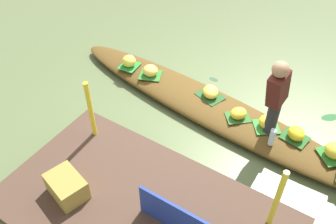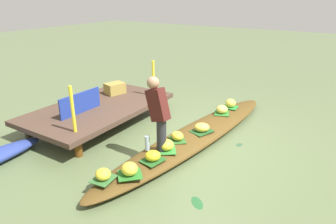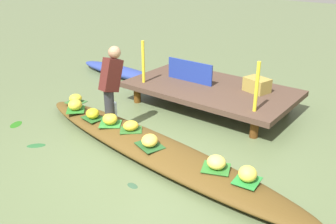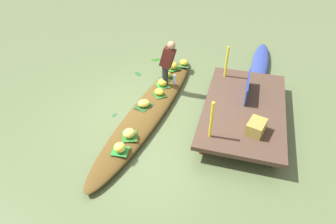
# 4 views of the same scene
# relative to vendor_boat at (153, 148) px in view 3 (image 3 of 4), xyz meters

# --- Properties ---
(canal_water) EXTENTS (40.00, 40.00, 0.00)m
(canal_water) POSITION_rel_vendor_boat_xyz_m (0.00, 0.00, -0.11)
(canal_water) COLOR #586842
(canal_water) RESTS_ON ground
(dock_platform) EXTENTS (3.20, 1.80, 0.41)m
(dock_platform) POSITION_rel_vendor_boat_xyz_m (-0.33, 2.18, 0.24)
(dock_platform) COLOR #4A352A
(dock_platform) RESTS_ON ground
(vendor_boat) EXTENTS (5.37, 1.41, 0.22)m
(vendor_boat) POSITION_rel_vendor_boat_xyz_m (0.00, 0.00, 0.00)
(vendor_boat) COLOR #533C18
(vendor_boat) RESTS_ON ground
(moored_boat) EXTENTS (2.68, 0.58, 0.24)m
(moored_boat) POSITION_rel_vendor_boat_xyz_m (-3.04, 2.48, 0.01)
(moored_boat) COLOR navy
(moored_boat) RESTS_ON ground
(leaf_mat_0) EXTENTS (0.46, 0.46, 0.01)m
(leaf_mat_0) POSITION_rel_vendor_boat_xyz_m (-1.86, 0.10, 0.11)
(leaf_mat_0) COLOR #296F25
(leaf_mat_0) RESTS_ON vendor_boat
(banana_bunch_0) EXTENTS (0.25, 0.26, 0.19)m
(banana_bunch_0) POSITION_rel_vendor_boat_xyz_m (-1.86, 0.10, 0.21)
(banana_bunch_0) COLOR gold
(banana_bunch_0) RESTS_ON vendor_boat
(leaf_mat_1) EXTENTS (0.48, 0.42, 0.01)m
(leaf_mat_1) POSITION_rel_vendor_boat_xyz_m (0.04, -0.11, 0.11)
(leaf_mat_1) COLOR #224F23
(leaf_mat_1) RESTS_ON vendor_boat
(banana_bunch_1) EXTENTS (0.36, 0.37, 0.16)m
(banana_bunch_1) POSITION_rel_vendor_boat_xyz_m (0.04, -0.11, 0.20)
(banana_bunch_1) COLOR #F9D24A
(banana_bunch_1) RESTS_ON vendor_boat
(leaf_mat_2) EXTENTS (0.33, 0.35, 0.01)m
(leaf_mat_2) POSITION_rel_vendor_boat_xyz_m (1.58, -0.08, 0.11)
(leaf_mat_2) COLOR #268033
(leaf_mat_2) RESTS_ON vendor_boat
(banana_bunch_2) EXTENTS (0.30, 0.30, 0.20)m
(banana_bunch_2) POSITION_rel_vendor_boat_xyz_m (1.58, -0.08, 0.21)
(banana_bunch_2) COLOR #EBD94C
(banana_bunch_2) RESTS_ON vendor_boat
(leaf_mat_3) EXTENTS (0.43, 0.43, 0.01)m
(leaf_mat_3) POSITION_rel_vendor_boat_xyz_m (-0.52, 0.09, 0.11)
(leaf_mat_3) COLOR #2D6025
(leaf_mat_3) RESTS_ON vendor_boat
(banana_bunch_3) EXTENTS (0.30, 0.31, 0.16)m
(banana_bunch_3) POSITION_rel_vendor_boat_xyz_m (-0.52, 0.09, 0.19)
(banana_bunch_3) COLOR yellow
(banana_bunch_3) RESTS_ON vendor_boat
(leaf_mat_4) EXTENTS (0.46, 0.45, 0.01)m
(leaf_mat_4) POSITION_rel_vendor_boat_xyz_m (-0.94, 0.06, 0.11)
(leaf_mat_4) COLOR #327F32
(leaf_mat_4) RESTS_ON vendor_boat
(banana_bunch_4) EXTENTS (0.34, 0.34, 0.18)m
(banana_bunch_4) POSITION_rel_vendor_boat_xyz_m (-0.94, 0.06, 0.21)
(banana_bunch_4) COLOR yellow
(banana_bunch_4) RESTS_ON vendor_boat
(leaf_mat_5) EXTENTS (0.39, 0.34, 0.01)m
(leaf_mat_5) POSITION_rel_vendor_boat_xyz_m (-1.35, 0.05, 0.11)
(leaf_mat_5) COLOR #245822
(leaf_mat_5) RESTS_ON vendor_boat
(banana_bunch_5) EXTENTS (0.33, 0.33, 0.17)m
(banana_bunch_5) POSITION_rel_vendor_boat_xyz_m (-1.35, 0.05, 0.20)
(banana_bunch_5) COLOR yellow
(banana_bunch_5) RESTS_ON vendor_boat
(leaf_mat_6) EXTENTS (0.36, 0.32, 0.01)m
(leaf_mat_6) POSITION_rel_vendor_boat_xyz_m (-2.15, 0.34, 0.11)
(leaf_mat_6) COLOR #346731
(leaf_mat_6) RESTS_ON vendor_boat
(banana_bunch_6) EXTENTS (0.30, 0.31, 0.16)m
(banana_bunch_6) POSITION_rel_vendor_boat_xyz_m (-2.15, 0.34, 0.19)
(banana_bunch_6) COLOR yellow
(banana_bunch_6) RESTS_ON vendor_boat
(leaf_mat_7) EXTENTS (0.45, 0.42, 0.01)m
(leaf_mat_7) POSITION_rel_vendor_boat_xyz_m (1.13, -0.06, 0.11)
(leaf_mat_7) COLOR #2D7129
(leaf_mat_7) RESTS_ON vendor_boat
(banana_bunch_7) EXTENTS (0.29, 0.28, 0.18)m
(banana_bunch_7) POSITION_rel_vendor_boat_xyz_m (1.13, -0.06, 0.20)
(banana_bunch_7) COLOR #EED259
(banana_bunch_7) RESTS_ON vendor_boat
(vendor_person) EXTENTS (0.23, 0.43, 1.25)m
(vendor_person) POSITION_rel_vendor_boat_xyz_m (-0.99, 0.18, 0.81)
(vendor_person) COLOR #28282D
(vendor_person) RESTS_ON vendor_boat
(water_bottle) EXTENTS (0.08, 0.08, 0.26)m
(water_bottle) POSITION_rel_vendor_boat_xyz_m (-1.11, 0.33, 0.24)
(water_bottle) COLOR silver
(water_bottle) RESTS_ON vendor_boat
(market_banner) EXTENTS (1.03, 0.03, 0.42)m
(market_banner) POSITION_rel_vendor_boat_xyz_m (-0.83, 2.18, 0.51)
(market_banner) COLOR navy
(market_banner) RESTS_ON dock_platform
(railing_post_west) EXTENTS (0.06, 0.06, 0.84)m
(railing_post_west) POSITION_rel_vendor_boat_xyz_m (-1.53, 1.58, 0.72)
(railing_post_west) COLOR yellow
(railing_post_west) RESTS_ON dock_platform
(railing_post_east) EXTENTS (0.06, 0.06, 0.84)m
(railing_post_east) POSITION_rel_vendor_boat_xyz_m (0.87, 1.58, 0.72)
(railing_post_east) COLOR yellow
(railing_post_east) RESTS_ON dock_platform
(produce_crate) EXTENTS (0.51, 0.43, 0.26)m
(produce_crate) POSITION_rel_vendor_boat_xyz_m (0.49, 2.45, 0.43)
(produce_crate) COLOR olive
(produce_crate) RESTS_ON dock_platform
(drifting_plant_0) EXTENTS (0.31, 0.31, 0.01)m
(drifting_plant_0) POSITION_rel_vendor_boat_xyz_m (-1.65, -0.90, -0.11)
(drifting_plant_0) COLOR #245A2D
(drifting_plant_0) RESTS_ON ground
(drifting_plant_1) EXTENTS (0.19, 0.13, 0.01)m
(drifting_plant_1) POSITION_rel_vendor_boat_xyz_m (0.30, -0.78, -0.11)
(drifting_plant_1) COLOR #305136
(drifting_plant_1) RESTS_ON ground
(drifting_plant_2) EXTENTS (0.31, 0.35, 0.01)m
(drifting_plant_2) POSITION_rel_vendor_boat_xyz_m (-2.60, -0.65, -0.11)
(drifting_plant_2) COLOR #236316
(drifting_plant_2) RESTS_ON ground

